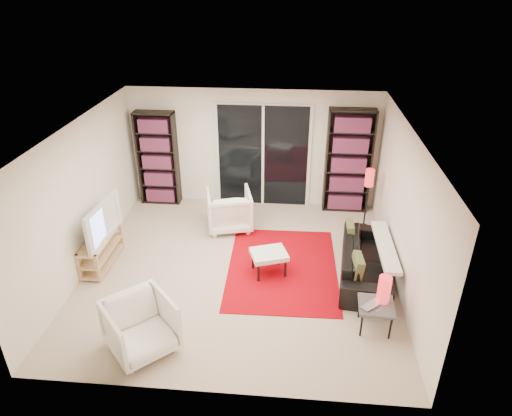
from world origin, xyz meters
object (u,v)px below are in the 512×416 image
at_px(armchair_front, 141,326).
at_px(bookshelf_right, 348,161).
at_px(ottoman, 269,255).
at_px(tv_stand, 101,250).
at_px(sofa, 366,260).
at_px(side_table, 376,307).
at_px(bookshelf_left, 158,159).
at_px(armchair_back, 229,210).
at_px(floor_lamp, 369,185).

bearing_deg(armchair_front, bookshelf_right, 12.84).
bearing_deg(ottoman, bookshelf_right, 59.53).
bearing_deg(tv_stand, ottoman, -0.75).
bearing_deg(sofa, side_table, -174.75).
relative_size(sofa, side_table, 3.90).
distance_m(bookshelf_left, armchair_back, 1.96).
bearing_deg(floor_lamp, bookshelf_right, 113.47).
bearing_deg(floor_lamp, sofa, -96.23).
height_order(tv_stand, armchair_back, armchair_back).
xyz_separation_m(sofa, ottoman, (-1.56, -0.09, 0.06)).
relative_size(bookshelf_right, armchair_front, 2.59).
relative_size(bookshelf_right, ottoman, 3.11).
bearing_deg(tv_stand, floor_lamp, 19.69).
relative_size(ottoman, side_table, 1.35).
xyz_separation_m(armchair_front, ottoman, (1.53, 1.82, -0.02)).
bearing_deg(armchair_front, floor_lamp, 4.63).
height_order(armchair_front, ottoman, armchair_front).
bearing_deg(tv_stand, armchair_front, -55.36).
height_order(bookshelf_right, floor_lamp, bookshelf_right).
distance_m(bookshelf_right, side_table, 3.62).
bearing_deg(ottoman, armchair_front, -130.04).
height_order(bookshelf_right, armchair_front, bookshelf_right).
bearing_deg(bookshelf_left, armchair_front, -77.77).
distance_m(sofa, side_table, 1.25).
bearing_deg(bookshelf_right, sofa, -86.35).
bearing_deg(floor_lamp, bookshelf_left, 170.02).
height_order(sofa, armchair_front, armchair_front).
xyz_separation_m(ottoman, side_table, (1.53, -1.15, 0.01)).
xyz_separation_m(bookshelf_left, side_table, (3.97, -3.55, -0.62)).
relative_size(sofa, armchair_back, 2.34).
bearing_deg(side_table, tv_stand, 164.65).
height_order(bookshelf_left, tv_stand, bookshelf_left).
height_order(bookshelf_right, armchair_back, bookshelf_right).
xyz_separation_m(ottoman, floor_lamp, (1.73, 1.66, 0.55)).
xyz_separation_m(bookshelf_right, tv_stand, (-4.22, -2.36, -0.79)).
bearing_deg(ottoman, side_table, -37.05).
height_order(bookshelf_left, armchair_back, bookshelf_left).
bearing_deg(bookshelf_left, tv_stand, -98.89).
bearing_deg(tv_stand, bookshelf_right, 29.19).
distance_m(bookshelf_right, floor_lamp, 0.81).
xyz_separation_m(tv_stand, armchair_back, (1.96, 1.39, 0.12)).
bearing_deg(armchair_back, bookshelf_right, -170.35).
distance_m(tv_stand, sofa, 4.37).
height_order(bookshelf_right, sofa, bookshelf_right).
xyz_separation_m(tv_stand, side_table, (4.34, -1.19, 0.09)).
distance_m(armchair_back, ottoman, 1.66).
height_order(bookshelf_left, side_table, bookshelf_left).
height_order(tv_stand, sofa, sofa).
bearing_deg(armchair_front, ottoman, 7.69).
height_order(bookshelf_left, ottoman, bookshelf_left).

